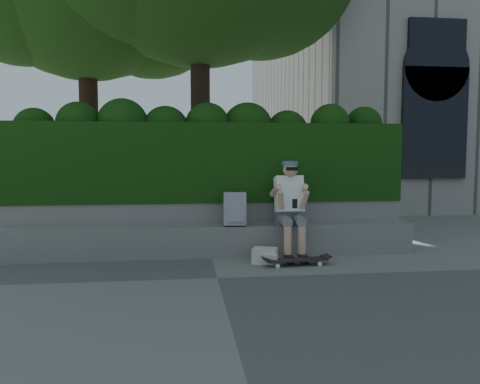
{
  "coord_description": "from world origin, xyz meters",
  "views": [
    {
      "loc": [
        -0.41,
        -5.48,
        1.49
      ],
      "look_at": [
        0.4,
        1.0,
        0.95
      ],
      "focal_mm": 35.0,
      "sensor_mm": 36.0,
      "label": 1
    }
  ],
  "objects": [
    {
      "name": "ground",
      "position": [
        0.0,
        0.0,
        0.0
      ],
      "size": [
        80.0,
        80.0,
        0.0
      ],
      "primitive_type": "plane",
      "color": "slate",
      "rests_on": "ground"
    },
    {
      "name": "bench_ledge",
      "position": [
        0.0,
        1.25,
        0.23
      ],
      "size": [
        6.0,
        0.45,
        0.45
      ],
      "primitive_type": "cube",
      "color": "gray",
      "rests_on": "ground"
    },
    {
      "name": "planter_wall",
      "position": [
        0.0,
        1.73,
        0.38
      ],
      "size": [
        6.0,
        0.5,
        0.75
      ],
      "primitive_type": "cube",
      "color": "gray",
      "rests_on": "ground"
    },
    {
      "name": "hedge",
      "position": [
        0.0,
        1.95,
        1.35
      ],
      "size": [
        6.0,
        1.0,
        1.2
      ],
      "primitive_type": "cube",
      "color": "black",
      "rests_on": "planter_wall"
    },
    {
      "name": "person",
      "position": [
        1.13,
        1.07,
        0.75
      ],
      "size": [
        0.4,
        0.76,
        1.38
      ],
      "color": "slate",
      "rests_on": "ground"
    },
    {
      "name": "skateboard",
      "position": [
        1.1,
        0.5,
        0.07
      ],
      "size": [
        0.84,
        0.26,
        0.09
      ],
      "rotation": [
        0.0,
        0.0,
        0.07
      ],
      "color": "black",
      "rests_on": "ground"
    },
    {
      "name": "backpack_plaid",
      "position": [
        0.35,
        1.15,
        0.69
      ],
      "size": [
        0.34,
        0.21,
        0.48
      ],
      "primitive_type": "cube",
      "rotation": [
        0.0,
        0.0,
        -0.12
      ],
      "color": "#ABACB0",
      "rests_on": "bench_ledge"
    },
    {
      "name": "backpack_ground",
      "position": [
        0.7,
        0.68,
        0.1
      ],
      "size": [
        0.38,
        0.33,
        0.21
      ],
      "primitive_type": "cube",
      "rotation": [
        0.0,
        0.0,
        -0.35
      ],
      "color": "silver",
      "rests_on": "ground"
    }
  ]
}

